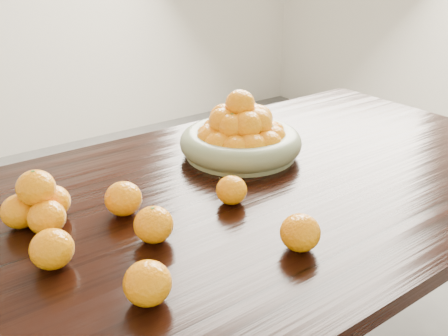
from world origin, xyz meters
TOP-DOWN VIEW (x-y plane):
  - dining_table at (0.00, 0.00)m, footprint 2.00×1.00m
  - fruit_bowl at (0.19, 0.17)m, footprint 0.35×0.35m
  - orange_pyramid at (-0.41, 0.11)m, footprint 0.15×0.14m
  - loose_orange_0 at (-0.24, -0.09)m, footprint 0.08×0.08m
  - loose_orange_1 at (-0.34, -0.25)m, footprint 0.08×0.08m
  - loose_orange_2 at (-0.02, -0.29)m, footprint 0.08×0.08m
  - loose_orange_3 at (-0.24, 0.05)m, footprint 0.08×0.08m
  - loose_orange_4 at (-0.01, -0.05)m, footprint 0.07×0.07m
  - loose_orange_5 at (-0.44, -0.05)m, footprint 0.08×0.08m

SIDE VIEW (x-z plane):
  - dining_table at x=0.00m, z-range 0.29..1.04m
  - loose_orange_4 at x=-0.01m, z-range 0.75..0.82m
  - loose_orange_2 at x=-0.02m, z-range 0.75..0.83m
  - loose_orange_0 at x=-0.24m, z-range 0.75..0.83m
  - loose_orange_5 at x=-0.44m, z-range 0.75..0.83m
  - loose_orange_1 at x=-0.34m, z-range 0.75..0.83m
  - loose_orange_3 at x=-0.24m, z-range 0.75..0.83m
  - orange_pyramid at x=-0.41m, z-range 0.74..0.87m
  - fruit_bowl at x=0.19m, z-range 0.71..0.91m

